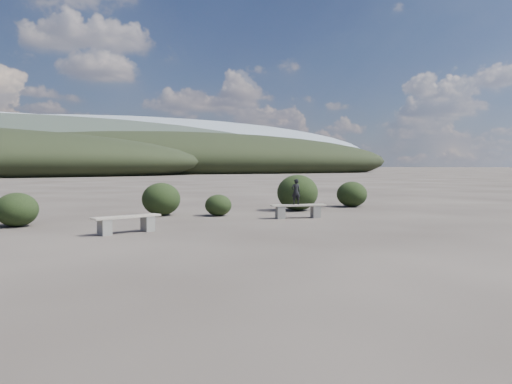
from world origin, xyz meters
TOP-DOWN VIEW (x-y plane):
  - ground at (0.00, 0.00)m, footprint 1200.00×1200.00m
  - bench_left at (-3.74, 4.87)m, footprint 1.92×0.84m
  - bench_right at (2.40, 6.06)m, footprint 1.95×0.87m
  - seated_person at (2.32, 6.08)m, footprint 0.35×0.25m
  - shrub_a at (-6.34, 7.83)m, footprint 1.24×1.24m
  - shrub_b at (-1.54, 9.18)m, footprint 1.40×1.40m
  - shrub_c at (0.27, 8.10)m, footprint 0.97×0.97m
  - shrub_d at (3.96, 8.61)m, footprint 1.66×1.66m
  - shrub_e at (7.09, 9.10)m, footprint 1.34×1.34m
  - mountain_ridges at (-7.48, 339.06)m, footprint 500.00×400.00m

SIDE VIEW (x-z plane):
  - ground at x=0.00m, z-range 0.00..0.00m
  - bench_left at x=-3.74m, z-range 0.05..0.52m
  - bench_right at x=2.40m, z-range 0.05..0.53m
  - shrub_c at x=0.27m, z-range 0.00..0.78m
  - shrub_a at x=-6.34m, z-range 0.00..1.02m
  - shrub_e at x=7.09m, z-range 0.00..1.12m
  - shrub_b at x=-1.54m, z-range 0.00..1.20m
  - shrub_d at x=3.96m, z-range 0.00..1.45m
  - seated_person at x=2.32m, z-range 0.48..1.36m
  - mountain_ridges at x=-7.48m, z-range -17.16..38.84m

